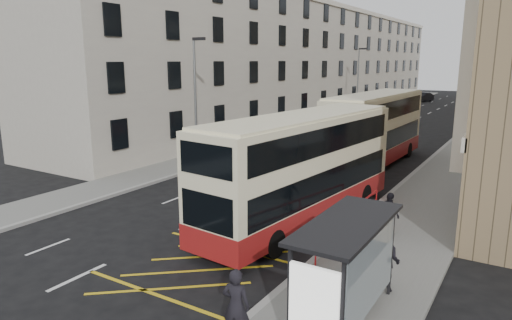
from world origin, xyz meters
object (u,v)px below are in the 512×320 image
Objects in this scene: double_decker_front at (302,168)px; pedestrian_mid at (385,261)px; car_red at (465,104)px; pedestrian_far at (389,214)px; street_lamp_near at (196,95)px; double_decker_rear at (375,129)px; car_dark at (423,97)px; street_lamp_far at (358,79)px; white_van at (368,117)px; pedestrian_near at (236,306)px; car_silver at (404,104)px; bus_shelter at (347,255)px.

double_decker_front is 6.56× the size of pedestrian_mid.
pedestrian_far is at bearing 83.41° from car_red.
street_lamp_near reaches higher than double_decker_rear.
double_decker_rear is 50.73m from car_dark.
street_lamp_far reaches higher than white_van.
double_decker_rear reaches higher than pedestrian_mid.
pedestrian_near reaches higher than car_dark.
pedestrian_mid is (15.00, -9.90, -3.59)m from street_lamp_near.
white_van is (-6.57, 18.86, -1.64)m from double_decker_rear.
pedestrian_mid reaches higher than car_dark.
double_decker_rear is 13.04m from pedestrian_far.
white_van is 23.76m from car_red.
street_lamp_near is 0.68× the size of double_decker_front.
double_decker_rear is 6.31× the size of pedestrian_near.
double_decker_rear is at bearing 35.27° from street_lamp_near.
car_dark is at bearing 107.49° from car_silver.
street_lamp_near reaches higher than car_silver.
double_decker_rear is at bearing -94.91° from pedestrian_near.
car_silver is (-12.73, 56.66, -1.50)m from bus_shelter.
pedestrian_mid is at bearing -69.40° from street_lamp_far.
car_red is (-4.39, 53.85, -0.30)m from pedestrian_far.
car_silver is (-7.45, 37.61, -1.75)m from double_decker_rear.
double_decker_front is at bearing 32.07° from pedestrian_far.
car_dark is at bearing 103.52° from double_decker_front.
pedestrian_far is 0.31× the size of white_van.
pedestrian_near is at bearing 81.69° from car_red.
street_lamp_far is 25.27m from double_decker_rear.
street_lamp_far is 0.67× the size of double_decker_rear.
white_van is 31.29m from car_dark.
pedestrian_near reaches higher than pedestrian_mid.
car_dark is (-10.83, 71.10, -0.35)m from pedestrian_near.
double_decker_front is at bearing 144.08° from pedestrian_mid.
pedestrian_near is at bearing -79.02° from double_decker_rear.
car_dark is (-7.54, 50.14, -1.65)m from double_decker_rear.
pedestrian_far is (3.72, 0.08, -1.35)m from double_decker_front.
street_lamp_far is at bearing 109.12° from bus_shelter.
street_lamp_near is at bearing -107.30° from white_van.
pedestrian_near is 41.03m from white_van.
street_lamp_near is 1.00× the size of street_lamp_far.
pedestrian_near is (-1.99, -1.92, -1.05)m from bus_shelter.
double_decker_rear is 38.39m from car_silver.
pedestrian_mid reaches higher than car_silver.
double_decker_rear reaches higher than double_decker_front.
street_lamp_near is 1.47× the size of white_van.
bus_shelter is at bearing -83.58° from white_van.
bus_shelter is at bearing -91.20° from pedestrian_mid.
bus_shelter is 2.50× the size of pedestrian_far.
pedestrian_far is at bearing -21.67° from street_lamp_near.
double_decker_front is at bearing -63.76° from car_dark.
bus_shelter is at bearing -149.98° from pedestrian_near.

